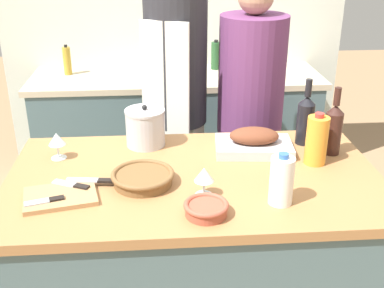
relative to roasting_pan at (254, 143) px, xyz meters
The scene contains 21 objects.
kitchen_island 0.62m from the roasting_pan, 143.95° to the right, with size 1.52×0.87×0.94m.
back_counter 1.46m from the roasting_pan, 102.00° to the left, with size 2.03×0.60×0.92m.
back_wall 1.73m from the roasting_pan, 99.55° to the left, with size 2.53×0.10×2.55m.
roasting_pan is the anchor object (origin of this frame).
wicker_basket 0.56m from the roasting_pan, 151.60° to the right, with size 0.25×0.25×0.05m.
cutting_board 0.87m from the roasting_pan, 156.00° to the right, with size 0.30×0.24×0.02m.
stock_pot 0.50m from the roasting_pan, 166.92° to the left, with size 0.18×0.18×0.20m.
mixing_bowl 0.57m from the roasting_pan, 117.72° to the right, with size 0.16×0.16×0.05m.
juice_jug 0.28m from the roasting_pan, 29.53° to the right, with size 0.09×0.09×0.23m.
milk_jug 0.45m from the roasting_pan, 88.53° to the right, with size 0.09×0.09×0.20m.
wine_bottle_green 0.35m from the roasting_pan, ahead, with size 0.08×0.08×0.30m.
wine_bottle_dark 0.27m from the roasting_pan, 16.48° to the left, with size 0.08×0.08×0.31m.
wine_glass_left 0.86m from the roasting_pan, behind, with size 0.07×0.07×0.12m.
wine_glass_right 0.46m from the roasting_pan, 125.05° to the right, with size 0.07×0.07×0.12m.
knife_chef 0.73m from the roasting_pan, 159.06° to the right, with size 0.20×0.05×0.01m.
knife_paring 0.81m from the roasting_pan, 159.13° to the right, with size 0.15×0.09×0.01m.
knife_bread 0.93m from the roasting_pan, 154.29° to the right, with size 0.14×0.07×0.01m.
condiment_bottle_tall 1.48m from the roasting_pan, 89.64° to the left, with size 0.07×0.07×0.21m.
condiment_bottle_short 1.76m from the roasting_pan, 126.37° to the left, with size 0.05×0.05×0.21m.
person_cook_aproned 0.73m from the roasting_pan, 115.68° to the left, with size 0.36×0.38×1.74m.
person_cook_guest 0.63m from the roasting_pan, 80.55° to the left, with size 0.37×0.37×1.63m.
Camera 1 is at (-0.14, -1.73, 1.86)m, focal length 45.00 mm.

